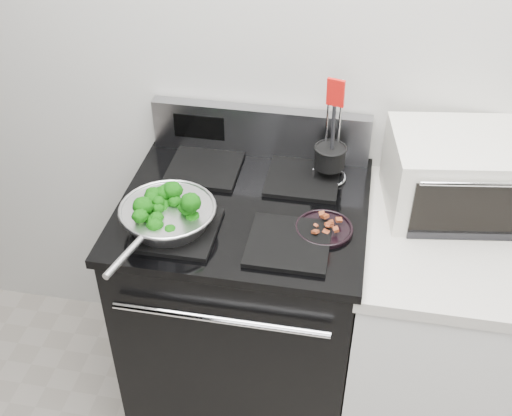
% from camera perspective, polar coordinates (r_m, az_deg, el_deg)
% --- Properties ---
extents(back_wall, '(4.00, 0.02, 2.70)m').
position_cam_1_polar(back_wall, '(2.11, 8.90, 13.72)').
color(back_wall, beige).
rests_on(back_wall, ground).
extents(gas_range, '(0.79, 0.69, 1.13)m').
position_cam_1_polar(gas_range, '(2.36, -0.97, -8.55)').
color(gas_range, black).
rests_on(gas_range, floor).
extents(counter, '(0.62, 0.68, 0.92)m').
position_cam_1_polar(counter, '(2.38, 15.74, -10.91)').
color(counter, white).
rests_on(counter, floor).
extents(skillet, '(0.29, 0.46, 0.06)m').
position_cam_1_polar(skillet, '(1.94, -7.86, -0.63)').
color(skillet, silver).
rests_on(skillet, gas_range).
extents(broccoli_pile, '(0.23, 0.23, 0.08)m').
position_cam_1_polar(broccoli_pile, '(1.93, -7.86, -0.17)').
color(broccoli_pile, black).
rests_on(broccoli_pile, skillet).
extents(bacon_plate, '(0.18, 0.18, 0.04)m').
position_cam_1_polar(bacon_plate, '(1.95, 6.07, -1.59)').
color(bacon_plate, black).
rests_on(bacon_plate, gas_range).
extents(utensil_holder, '(0.12, 0.12, 0.37)m').
position_cam_1_polar(utensil_holder, '(2.14, 6.55, 4.09)').
color(utensil_holder, silver).
rests_on(utensil_holder, gas_range).
extents(toaster_oven, '(0.48, 0.40, 0.25)m').
position_cam_1_polar(toaster_oven, '(2.11, 17.68, 2.86)').
color(toaster_oven, silver).
rests_on(toaster_oven, counter).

